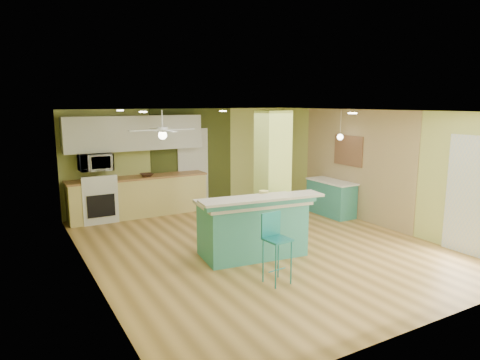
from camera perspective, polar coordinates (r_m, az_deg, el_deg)
name	(u,v)px	position (r m, az deg, el deg)	size (l,w,h in m)	color
floor	(258,245)	(8.16, 2.38, -8.69)	(6.00, 7.00, 0.01)	olive
ceiling	(259,111)	(7.72, 2.52, 9.21)	(6.00, 7.00, 0.01)	white
wall_back	(185,158)	(10.94, -7.36, 2.87)	(6.00, 0.01, 2.50)	#BEC66A
wall_front	(422,228)	(5.29, 23.14, -5.92)	(6.00, 0.01, 2.50)	#BEC66A
wall_left	(88,198)	(6.78, -19.65, -2.25)	(0.01, 7.00, 2.50)	#BEC66A
wall_right	(375,168)	(9.76, 17.58, 1.57)	(0.01, 7.00, 2.50)	#BEC66A
wood_panel	(355,164)	(10.16, 15.04, 2.03)	(0.02, 3.40, 2.50)	#957B55
olive_accent	(192,158)	(11.00, -6.36, 2.93)	(2.20, 0.02, 2.50)	#3E471C
interior_door	(193,168)	(11.01, -6.28, 1.62)	(0.82, 0.05, 2.00)	silver
french_door	(475,197)	(8.40, 28.87, -1.99)	(0.04, 1.08, 2.10)	silver
column	(272,173)	(8.61, 4.35, 0.91)	(0.55, 0.55, 2.50)	#CEE369
kitchen_run	(139,196)	(10.36, -13.27, -2.11)	(3.25, 0.63, 0.94)	#E2CD76
stove	(98,201)	(10.14, -18.41, -2.71)	(0.76, 0.66, 1.08)	white
upper_cabinets	(135,133)	(10.27, -13.81, 6.10)	(3.20, 0.34, 0.80)	silver
microwave	(96,162)	(10.00, -18.71, 2.28)	(0.70, 0.48, 0.39)	white
ceiling_fan	(162,130)	(9.07, -10.30, 6.52)	(1.41, 1.41, 0.61)	white
pendant_lamp	(340,137)	(9.97, 13.21, 5.63)	(0.14, 0.14, 0.69)	silver
wall_decor	(348,151)	(10.25, 14.24, 3.83)	(0.03, 0.90, 0.70)	brown
peninsula	(253,226)	(7.50, 1.68, -6.19)	(2.15, 1.34, 1.13)	teal
bar_stool	(275,236)	(6.38, 4.62, -7.49)	(0.38, 0.38, 1.06)	teal
side_counter	(331,198)	(10.42, 12.03, -2.31)	(0.54, 1.28, 0.83)	teal
fruit_bowl	(147,175)	(10.23, -12.35, 0.65)	(0.31, 0.31, 0.08)	#3C2518
canister	(264,195)	(7.52, 3.19, -1.99)	(0.17, 0.17, 0.15)	yellow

